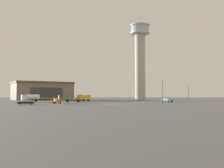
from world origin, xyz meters
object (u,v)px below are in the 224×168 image
object	(u,v)px
truck_fuel_tanker_white	(30,98)
car_teal	(167,100)
truck_box_yellow	(84,97)
light_post_east	(188,91)
airplane_orange	(57,100)
light_post_west	(163,89)
control_tower	(140,56)
truck_flatbed_green	(71,99)
traffic_cone_near_left	(148,102)
traffic_cone_near_right	(35,102)
car_black	(26,102)
traffic_cone_mid_apron	(98,103)

from	to	relation	value
truck_fuel_tanker_white	car_teal	bearing A→B (deg)	144.89
truck_box_yellow	light_post_east	xyz separation A→B (m)	(48.19, 6.08, 3.06)
airplane_orange	light_post_west	size ratio (longest dim) A/B	0.87
control_tower	truck_flatbed_green	distance (m)	53.95
airplane_orange	traffic_cone_near_left	world-z (taller)	airplane_orange
truck_flatbed_green	traffic_cone_near_left	bearing A→B (deg)	161.54
truck_box_yellow	traffic_cone_near_right	size ratio (longest dim) A/B	10.23
light_post_east	airplane_orange	bearing A→B (deg)	-146.95
control_tower	traffic_cone_near_right	bearing A→B (deg)	-131.10
car_teal	traffic_cone_near_right	size ratio (longest dim) A/B	6.53
truck_box_yellow	car_black	xyz separation A→B (m)	(-12.96, -37.80, -0.86)
control_tower	truck_flatbed_green	xyz separation A→B (m)	(-32.23, -36.94, -22.51)
truck_fuel_tanker_white	car_black	distance (m)	29.03
traffic_cone_near_left	airplane_orange	bearing A→B (deg)	-171.58
car_teal	light_post_east	distance (m)	28.19
airplane_orange	light_post_east	bearing A→B (deg)	-77.98
traffic_cone_near_right	truck_flatbed_green	bearing A→B (deg)	48.89
airplane_orange	traffic_cone_mid_apron	xyz separation A→B (m)	(12.57, -1.01, -0.91)
truck_fuel_tanker_white	car_black	bearing A→B (deg)	76.22
traffic_cone_near_left	control_tower	bearing A→B (deg)	83.55
truck_box_yellow	light_post_east	size ratio (longest dim) A/B	0.96
airplane_orange	traffic_cone_near_right	distance (m)	8.84
car_teal	truck_flatbed_green	bearing A→B (deg)	-125.76
light_post_east	traffic_cone_near_right	distance (m)	69.82
light_post_west	traffic_cone_near_right	xyz separation A→B (m)	(-53.00, -42.58, -5.54)
car_teal	light_post_west	bearing A→B (deg)	137.10
truck_flatbed_green	light_post_west	world-z (taller)	light_post_west
truck_flatbed_green	truck_box_yellow	bearing A→B (deg)	-101.12
car_black	traffic_cone_near_left	xyz separation A→B (m)	(35.95, 12.86, -0.39)
light_post_west	traffic_cone_mid_apron	bearing A→B (deg)	-124.43
traffic_cone_near_right	car_black	bearing A→B (deg)	-85.22
control_tower	car_teal	distance (m)	46.18
car_teal	light_post_west	world-z (taller)	light_post_west
car_teal	traffic_cone_mid_apron	xyz separation A→B (m)	(-25.45, -13.66, -0.42)
control_tower	car_black	world-z (taller)	control_tower
light_post_west	truck_box_yellow	bearing A→B (deg)	-156.19
truck_fuel_tanker_white	light_post_east	world-z (taller)	light_post_east
car_teal	traffic_cone_near_left	size ratio (longest dim) A/B	6.60
car_teal	airplane_orange	bearing A→B (deg)	-102.64
truck_fuel_tanker_white	car_teal	distance (m)	52.19
control_tower	light_post_east	distance (m)	32.42
car_black	traffic_cone_near_right	distance (m)	12.49
truck_fuel_tanker_white	traffic_cone_near_right	world-z (taller)	truck_fuel_tanker_white
light_post_west	truck_fuel_tanker_white	bearing A→B (deg)	-155.48
car_black	light_post_east	size ratio (longest dim) A/B	0.61
car_teal	light_post_east	bearing A→B (deg)	113.27
truck_flatbed_green	car_black	xyz separation A→B (m)	(-9.17, -24.14, -0.50)
truck_fuel_tanker_white	truck_box_yellow	world-z (taller)	truck_fuel_tanker_white
truck_fuel_tanker_white	car_black	size ratio (longest dim) A/B	1.47
truck_flatbed_green	light_post_east	xyz separation A→B (m)	(51.98, 19.74, 3.41)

